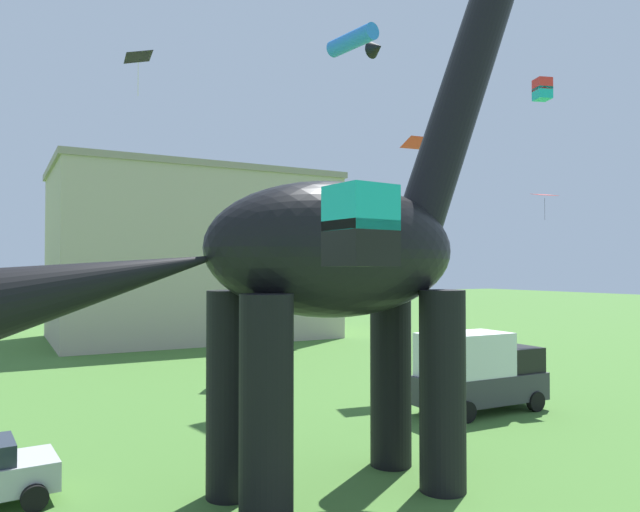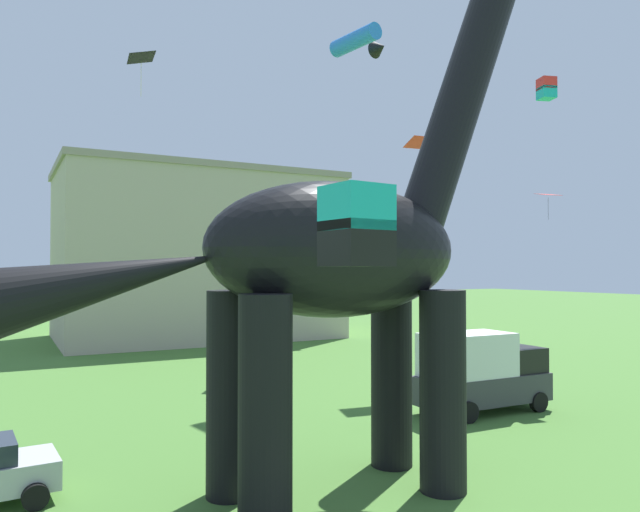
{
  "view_description": "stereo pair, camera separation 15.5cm",
  "coord_description": "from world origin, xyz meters",
  "px_view_note": "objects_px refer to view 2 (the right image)",
  "views": [
    {
      "loc": [
        -6.45,
        -7.74,
        5.74
      ],
      "look_at": [
        0.95,
        5.74,
        6.08
      ],
      "focal_mm": 33.24,
      "sensor_mm": 36.0,
      "label": 1
    },
    {
      "loc": [
        -6.31,
        -7.81,
        5.74
      ],
      "look_at": [
        0.95,
        5.74,
        6.08
      ],
      "focal_mm": 33.24,
      "sensor_mm": 36.0,
      "label": 2
    }
  ],
  "objects_px": {
    "dinosaur_sculpture": "(335,250)",
    "kite_mid_center": "(269,236)",
    "parked_box_truck": "(480,371)",
    "kite_mid_left": "(422,143)",
    "kite_high_right": "(360,42)",
    "kite_mid_right": "(311,260)",
    "kite_trailing": "(547,89)",
    "kite_near_low": "(356,226)",
    "kite_far_left": "(548,195)",
    "kite_near_high": "(141,58)"
  },
  "relations": [
    {
      "from": "kite_high_right",
      "to": "dinosaur_sculpture",
      "type": "bearing_deg",
      "value": -124.58
    },
    {
      "from": "kite_far_left",
      "to": "kite_mid_right",
      "type": "height_order",
      "value": "kite_far_left"
    },
    {
      "from": "kite_trailing",
      "to": "kite_high_right",
      "type": "xyz_separation_m",
      "value": [
        -11.73,
        1.91,
        1.28
      ]
    },
    {
      "from": "kite_near_high",
      "to": "kite_high_right",
      "type": "bearing_deg",
      "value": -2.98
    },
    {
      "from": "kite_near_low",
      "to": "kite_far_left",
      "type": "bearing_deg",
      "value": 33.21
    },
    {
      "from": "kite_high_right",
      "to": "kite_mid_right",
      "type": "bearing_deg",
      "value": 95.08
    },
    {
      "from": "kite_trailing",
      "to": "kite_high_right",
      "type": "height_order",
      "value": "kite_high_right"
    },
    {
      "from": "kite_high_right",
      "to": "kite_near_high",
      "type": "bearing_deg",
      "value": 177.02
    },
    {
      "from": "kite_far_left",
      "to": "kite_trailing",
      "type": "bearing_deg",
      "value": 40.94
    },
    {
      "from": "kite_mid_center",
      "to": "kite_near_low",
      "type": "height_order",
      "value": "kite_mid_center"
    },
    {
      "from": "dinosaur_sculpture",
      "to": "kite_far_left",
      "type": "relative_size",
      "value": 13.82
    },
    {
      "from": "kite_high_right",
      "to": "kite_mid_right",
      "type": "relative_size",
      "value": 2.53
    },
    {
      "from": "kite_near_high",
      "to": "kite_high_right",
      "type": "xyz_separation_m",
      "value": [
        11.1,
        -0.58,
        2.54
      ]
    },
    {
      "from": "kite_mid_left",
      "to": "kite_near_high",
      "type": "distance_m",
      "value": 14.33
    },
    {
      "from": "kite_high_right",
      "to": "kite_far_left",
      "type": "distance_m",
      "value": 12.43
    },
    {
      "from": "kite_trailing",
      "to": "kite_high_right",
      "type": "distance_m",
      "value": 11.95
    },
    {
      "from": "dinosaur_sculpture",
      "to": "kite_near_high",
      "type": "relative_size",
      "value": 9.19
    },
    {
      "from": "parked_box_truck",
      "to": "kite_near_low",
      "type": "relative_size",
      "value": 4.57
    },
    {
      "from": "kite_mid_center",
      "to": "kite_near_low",
      "type": "distance_m",
      "value": 23.14
    },
    {
      "from": "kite_near_low",
      "to": "parked_box_truck",
      "type": "bearing_deg",
      "value": 40.19
    },
    {
      "from": "kite_trailing",
      "to": "kite_high_right",
      "type": "bearing_deg",
      "value": 170.77
    },
    {
      "from": "kite_mid_left",
      "to": "kite_mid_right",
      "type": "xyz_separation_m",
      "value": [
        -3.21,
        6.44,
        -6.01
      ]
    },
    {
      "from": "parked_box_truck",
      "to": "kite_high_right",
      "type": "distance_m",
      "value": 17.97
    },
    {
      "from": "kite_mid_left",
      "to": "kite_mid_right",
      "type": "relative_size",
      "value": 1.64
    },
    {
      "from": "kite_near_low",
      "to": "kite_far_left",
      "type": "height_order",
      "value": "kite_far_left"
    },
    {
      "from": "kite_trailing",
      "to": "kite_far_left",
      "type": "distance_m",
      "value": 10.47
    },
    {
      "from": "kite_mid_left",
      "to": "kite_far_left",
      "type": "distance_m",
      "value": 6.91
    },
    {
      "from": "kite_high_right",
      "to": "kite_far_left",
      "type": "bearing_deg",
      "value": -49.2
    },
    {
      "from": "kite_trailing",
      "to": "kite_mid_right",
      "type": "height_order",
      "value": "kite_trailing"
    },
    {
      "from": "kite_mid_center",
      "to": "kite_far_left",
      "type": "relative_size",
      "value": 1.24
    },
    {
      "from": "parked_box_truck",
      "to": "kite_near_high",
      "type": "xyz_separation_m",
      "value": [
        -11.61,
        8.74,
        13.46
      ]
    },
    {
      "from": "parked_box_truck",
      "to": "kite_high_right",
      "type": "xyz_separation_m",
      "value": [
        -0.51,
        8.16,
        16.0
      ]
    },
    {
      "from": "kite_trailing",
      "to": "kite_near_low",
      "type": "bearing_deg",
      "value": -144.73
    },
    {
      "from": "kite_near_high",
      "to": "kite_mid_right",
      "type": "xyz_separation_m",
      "value": [
        10.67,
        4.25,
        -8.81
      ]
    },
    {
      "from": "dinosaur_sculpture",
      "to": "kite_mid_center",
      "type": "height_order",
      "value": "dinosaur_sculpture"
    },
    {
      "from": "kite_mid_left",
      "to": "kite_mid_right",
      "type": "distance_m",
      "value": 9.38
    },
    {
      "from": "kite_mid_center",
      "to": "kite_near_low",
      "type": "xyz_separation_m",
      "value": [
        -7.88,
        -21.73,
        -1.12
      ]
    },
    {
      "from": "kite_mid_center",
      "to": "kite_high_right",
      "type": "distance_m",
      "value": 11.3
    },
    {
      "from": "parked_box_truck",
      "to": "kite_mid_right",
      "type": "height_order",
      "value": "kite_mid_right"
    },
    {
      "from": "kite_near_low",
      "to": "kite_near_high",
      "type": "bearing_deg",
      "value": 88.32
    },
    {
      "from": "parked_box_truck",
      "to": "kite_mid_left",
      "type": "bearing_deg",
      "value": 72.16
    },
    {
      "from": "kite_far_left",
      "to": "kite_mid_right",
      "type": "relative_size",
      "value": 0.97
    },
    {
      "from": "dinosaur_sculpture",
      "to": "kite_near_low",
      "type": "relative_size",
      "value": 13.98
    },
    {
      "from": "kite_trailing",
      "to": "kite_mid_center",
      "type": "xyz_separation_m",
      "value": [
        -15.5,
        5.2,
        -8.85
      ]
    },
    {
      "from": "kite_mid_left",
      "to": "dinosaur_sculpture",
      "type": "bearing_deg",
      "value": -135.99
    },
    {
      "from": "kite_trailing",
      "to": "kite_near_low",
      "type": "relative_size",
      "value": 1.01
    },
    {
      "from": "dinosaur_sculpture",
      "to": "kite_mid_right",
      "type": "xyz_separation_m",
      "value": [
        8.46,
        17.72,
        0.05
      ]
    },
    {
      "from": "kite_near_low",
      "to": "kite_far_left",
      "type": "distance_m",
      "value": 21.24
    },
    {
      "from": "kite_trailing",
      "to": "kite_near_low",
      "type": "xyz_separation_m",
      "value": [
        -23.38,
        -16.53,
        -9.97
      ]
    },
    {
      "from": "kite_mid_center",
      "to": "kite_near_high",
      "type": "xyz_separation_m",
      "value": [
        -7.32,
        -2.71,
        7.59
      ]
    }
  ]
}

